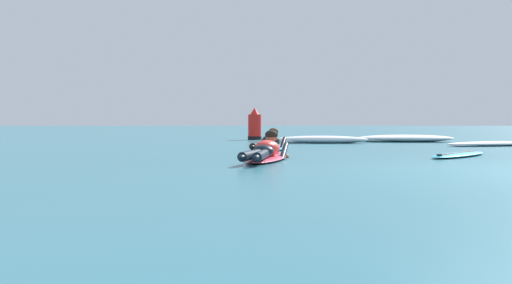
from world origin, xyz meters
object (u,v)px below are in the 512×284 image
Objects in this scene: drifting_surfboard at (458,155)px; surfer_far at (269,144)px; channel_marker_buoy at (255,127)px; surfer_near at (266,152)px.

surfer_far is at bearing 146.27° from drifting_surfboard.
surfer_far is 7.33m from channel_marker_buoy.
surfer_near is 3.30m from surfer_far.
drifting_surfboard is (3.35, -2.24, -0.10)m from surfer_far.
channel_marker_buoy is at bearing 91.24° from surfer_far.
drifting_surfboard is at bearing -69.85° from channel_marker_buoy.
surfer_near is at bearing -163.53° from drifting_surfboard.
drifting_surfboard is 1.80× the size of channel_marker_buoy.
surfer_near is at bearing -93.76° from surfer_far.
drifting_surfboard is 10.19m from channel_marker_buoy.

